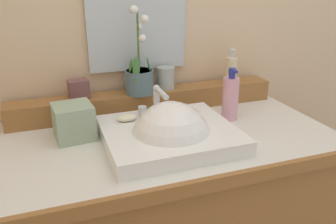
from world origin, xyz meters
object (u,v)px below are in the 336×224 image
Objects in this scene: soap_dispenser at (231,70)px; lotion_bottle at (230,98)px; soap_bar at (127,118)px; trinket_box at (79,89)px; sink_basin at (170,139)px; potted_plant at (139,76)px; tissue_box at (74,122)px; tumbler_cup at (166,78)px.

soap_dispenser reaches higher than lotion_bottle.
trinket_box is at bearing 124.32° from soap_bar.
potted_plant reaches higher than sink_basin.
tissue_box is (-0.04, -0.17, -0.06)m from trinket_box.
lotion_bottle is at bearing -118.54° from soap_dispenser.
tumbler_cup reaches higher than tissue_box.
soap_bar is 0.23m from potted_plant.
potted_plant is (0.10, 0.19, 0.10)m from soap_bar.
potted_plant reaches higher than soap_bar.
potted_plant is at bearing -168.49° from tumbler_cup.
trinket_box is at bearing 160.41° from lotion_bottle.
sink_basin is 0.18m from soap_bar.
trinket_box is 0.19m from tissue_box.
soap_dispenser is at bearing -8.97° from trinket_box.
tumbler_cup is (0.22, 0.21, 0.07)m from soap_bar.
tissue_box is at bearing -110.82° from trinket_box.
potted_plant is 0.24m from trinket_box.
trinket_box is at bearing -179.18° from tumbler_cup.
sink_basin is 0.33m from lotion_bottle.
lotion_bottle is at bearing -2.75° from tissue_box.
soap_dispenser is at bearing 19.83° from soap_bar.
tissue_box is at bearing 152.68° from sink_basin.
tissue_box is at bearing -151.83° from potted_plant.
soap_dispenser is at bearing 0.01° from potted_plant.
potted_plant is 4.67× the size of trinket_box.
trinket_box is 0.59m from lotion_bottle.
tumbler_cup is (0.12, 0.02, -0.03)m from potted_plant.
soap_dispenser reaches higher than soap_bar.
soap_dispenser is 0.72m from tissue_box.
trinket_box is (-0.24, 0.02, -0.04)m from potted_plant.
soap_bar is at bearing -11.07° from tissue_box.
lotion_bottle is at bearing -29.38° from potted_plant.
trinket_box reaches higher than tissue_box.
tissue_box is at bearing 168.93° from soap_bar.
sink_basin reaches higher than soap_bar.
soap_dispenser is at bearing -4.77° from tumbler_cup.
soap_bar is at bearing -179.10° from lotion_bottle.
trinket_box is at bearing 175.36° from potted_plant.
trinket_box is (-0.36, -0.01, -0.01)m from tumbler_cup.
lotion_bottle is at bearing -45.95° from tumbler_cup.
sink_basin is 2.13× the size of lotion_bottle.
sink_basin reaches higher than tissue_box.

